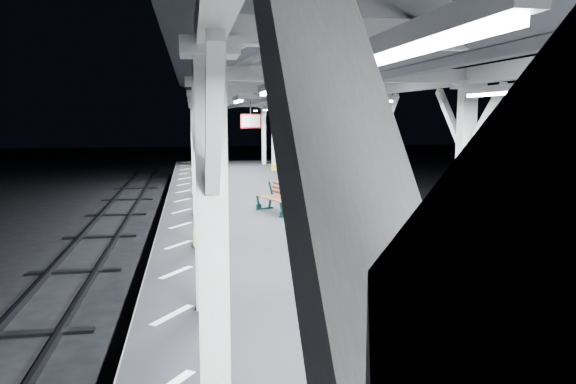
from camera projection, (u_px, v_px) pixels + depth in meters
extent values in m
plane|color=black|center=(309.00, 318.00, 10.62)|extent=(120.00, 120.00, 0.00)
cube|color=black|center=(309.00, 292.00, 10.55)|extent=(6.00, 50.00, 1.00)
cube|color=silver|center=(176.00, 272.00, 10.07)|extent=(1.00, 48.00, 0.01)
cube|color=silver|center=(433.00, 260.00, 10.90)|extent=(1.00, 48.00, 0.01)
cube|color=#2D2D33|center=(62.00, 329.00, 9.86)|extent=(0.08, 60.00, 0.16)
cube|color=black|center=(29.00, 334.00, 9.77)|extent=(2.20, 0.22, 0.06)
cube|color=#2D2D33|center=(524.00, 300.00, 11.37)|extent=(0.08, 60.00, 0.16)
cube|color=#2D2D33|center=(573.00, 297.00, 11.55)|extent=(0.08, 60.00, 0.16)
cube|color=black|center=(548.00, 301.00, 11.47)|extent=(2.20, 0.22, 0.06)
cube|color=silver|center=(336.00, 165.00, 0.55)|extent=(0.10, 0.99, 0.99)
cube|color=silver|center=(213.00, 282.00, 4.07)|extent=(0.22, 0.22, 3.20)
cube|color=silver|center=(209.00, 48.00, 3.85)|extent=(0.40, 0.40, 0.12)
cube|color=silver|center=(208.00, 122.00, 4.46)|extent=(0.10, 0.99, 0.99)
cube|color=silver|center=(214.00, 124.00, 3.38)|extent=(0.10, 0.99, 0.99)
cube|color=silver|center=(202.00, 200.00, 7.98)|extent=(0.22, 0.22, 3.20)
cube|color=silver|center=(199.00, 82.00, 7.75)|extent=(0.40, 0.40, 0.12)
cube|color=silver|center=(200.00, 119.00, 8.36)|extent=(0.10, 0.99, 0.99)
cube|color=silver|center=(201.00, 119.00, 7.29)|extent=(0.10, 0.99, 0.99)
cube|color=silver|center=(198.00, 173.00, 11.88)|extent=(0.22, 0.22, 3.20)
cube|color=silver|center=(196.00, 93.00, 11.66)|extent=(0.40, 0.40, 0.12)
cube|color=yellow|center=(199.00, 238.00, 12.08)|extent=(0.26, 0.26, 0.30)
cube|color=silver|center=(197.00, 118.00, 12.27)|extent=(0.10, 0.99, 0.99)
cube|color=silver|center=(197.00, 118.00, 11.19)|extent=(0.10, 0.99, 0.99)
cube|color=silver|center=(196.00, 158.00, 15.79)|extent=(0.22, 0.22, 3.20)
cube|color=silver|center=(195.00, 99.00, 15.56)|extent=(0.40, 0.40, 0.12)
cube|color=silver|center=(195.00, 117.00, 16.17)|extent=(0.10, 0.99, 0.99)
cube|color=silver|center=(195.00, 117.00, 15.10)|extent=(0.10, 0.99, 0.99)
cube|color=silver|center=(195.00, 150.00, 19.69)|extent=(0.22, 0.22, 3.20)
cube|color=silver|center=(194.00, 102.00, 19.47)|extent=(0.40, 0.40, 0.12)
cube|color=yellow|center=(196.00, 190.00, 19.89)|extent=(0.26, 0.26, 0.30)
cube|color=silver|center=(194.00, 117.00, 20.08)|extent=(0.10, 0.99, 0.99)
cube|color=silver|center=(194.00, 117.00, 19.00)|extent=(0.10, 0.99, 0.99)
cube|color=silver|center=(194.00, 144.00, 23.60)|extent=(0.22, 0.22, 3.20)
cube|color=silver|center=(193.00, 104.00, 23.37)|extent=(0.40, 0.40, 0.12)
cube|color=silver|center=(193.00, 117.00, 23.98)|extent=(0.10, 0.99, 0.99)
cube|color=silver|center=(193.00, 117.00, 22.91)|extent=(0.10, 0.99, 0.99)
cube|color=silver|center=(193.00, 140.00, 27.50)|extent=(0.22, 0.22, 3.20)
cube|color=silver|center=(193.00, 106.00, 27.28)|extent=(0.40, 0.40, 0.12)
cube|color=yellow|center=(194.00, 169.00, 27.70)|extent=(0.26, 0.26, 0.30)
cube|color=silver|center=(193.00, 117.00, 27.89)|extent=(0.10, 0.99, 0.99)
cube|color=silver|center=(193.00, 117.00, 26.81)|extent=(0.10, 0.99, 0.99)
cube|color=silver|center=(193.00, 137.00, 31.41)|extent=(0.22, 0.22, 3.20)
cube|color=silver|center=(192.00, 107.00, 31.18)|extent=(0.40, 0.40, 0.12)
cube|color=silver|center=(192.00, 116.00, 31.79)|extent=(0.10, 0.99, 0.99)
cube|color=silver|center=(193.00, 116.00, 30.72)|extent=(0.10, 0.99, 0.99)
cube|color=silver|center=(464.00, 194.00, 8.66)|extent=(0.22, 0.22, 3.20)
cube|color=silver|center=(468.00, 85.00, 8.43)|extent=(0.40, 0.40, 0.12)
cube|color=silver|center=(450.00, 119.00, 9.04)|extent=(0.10, 0.99, 0.99)
cube|color=silver|center=(486.00, 119.00, 7.96)|extent=(0.10, 0.99, 0.99)
cube|color=silver|center=(379.00, 169.00, 12.56)|extent=(0.22, 0.22, 3.20)
cube|color=silver|center=(380.00, 94.00, 12.34)|extent=(0.40, 0.40, 0.12)
cube|color=yellow|center=(377.00, 232.00, 12.75)|extent=(0.26, 0.26, 0.30)
cube|color=silver|center=(372.00, 118.00, 12.94)|extent=(0.10, 0.99, 0.99)
cube|color=silver|center=(388.00, 118.00, 11.87)|extent=(0.10, 0.99, 0.99)
cube|color=silver|center=(334.00, 157.00, 16.47)|extent=(0.22, 0.22, 3.20)
cube|color=silver|center=(334.00, 99.00, 16.24)|extent=(0.40, 0.40, 0.12)
cube|color=silver|center=(330.00, 117.00, 16.85)|extent=(0.10, 0.99, 0.99)
cube|color=silver|center=(339.00, 117.00, 15.77)|extent=(0.10, 0.99, 0.99)
cube|color=silver|center=(306.00, 149.00, 20.37)|extent=(0.22, 0.22, 3.20)
cube|color=silver|center=(306.00, 103.00, 20.15)|extent=(0.40, 0.40, 0.12)
cube|color=yellow|center=(306.00, 188.00, 20.56)|extent=(0.26, 0.26, 0.30)
cube|color=silver|center=(303.00, 117.00, 20.75)|extent=(0.10, 0.99, 0.99)
cube|color=silver|center=(310.00, 117.00, 19.68)|extent=(0.10, 0.99, 0.99)
cube|color=silver|center=(288.00, 143.00, 24.28)|extent=(0.22, 0.22, 3.20)
cube|color=silver|center=(288.00, 105.00, 24.05)|extent=(0.40, 0.40, 0.12)
cube|color=silver|center=(285.00, 117.00, 24.66)|extent=(0.10, 0.99, 0.99)
cube|color=silver|center=(290.00, 117.00, 23.58)|extent=(0.10, 0.99, 0.99)
cube|color=silver|center=(274.00, 140.00, 28.18)|extent=(0.22, 0.22, 3.20)
cube|color=silver|center=(274.00, 106.00, 27.96)|extent=(0.40, 0.40, 0.12)
cube|color=yellow|center=(274.00, 168.00, 28.37)|extent=(0.26, 0.26, 0.30)
cube|color=silver|center=(272.00, 117.00, 28.56)|extent=(0.10, 0.99, 0.99)
cube|color=silver|center=(276.00, 117.00, 27.49)|extent=(0.10, 0.99, 0.99)
cube|color=silver|center=(264.00, 137.00, 32.09)|extent=(0.22, 0.22, 3.20)
cube|color=silver|center=(264.00, 107.00, 31.86)|extent=(0.40, 0.40, 0.12)
cube|color=silver|center=(262.00, 116.00, 32.47)|extent=(0.10, 0.99, 0.99)
cube|color=silver|center=(265.00, 116.00, 31.39)|extent=(0.10, 0.99, 0.99)
cube|color=silver|center=(197.00, 82.00, 9.69)|extent=(0.18, 48.00, 0.24)
cube|color=silver|center=(416.00, 84.00, 10.37)|extent=(0.18, 48.00, 0.24)
cube|color=silver|center=(480.00, 37.00, 4.17)|extent=(4.20, 0.14, 0.20)
cube|color=silver|center=(340.00, 75.00, 8.08)|extent=(4.20, 0.14, 0.20)
cube|color=silver|center=(291.00, 88.00, 11.98)|extent=(4.20, 0.14, 0.20)
cube|color=silver|center=(266.00, 95.00, 15.89)|extent=(4.20, 0.14, 0.20)
cube|color=silver|center=(251.00, 99.00, 19.79)|extent=(4.20, 0.14, 0.20)
cube|color=silver|center=(241.00, 102.00, 23.70)|extent=(4.20, 0.14, 0.20)
cube|color=silver|center=(234.00, 104.00, 27.60)|extent=(4.20, 0.14, 0.20)
cube|color=silver|center=(228.00, 105.00, 31.51)|extent=(4.20, 0.14, 0.20)
cube|color=silver|center=(311.00, 30.00, 9.91)|extent=(0.16, 48.00, 0.20)
cube|color=#45484C|center=(237.00, 50.00, 9.74)|extent=(2.80, 49.00, 1.45)
cube|color=#45484C|center=(381.00, 53.00, 10.18)|extent=(2.80, 49.00, 1.45)
cube|color=silver|center=(422.00, 32.00, 2.04)|extent=(0.10, 1.35, 0.08)
cube|color=white|center=(422.00, 46.00, 2.04)|extent=(0.05, 1.25, 0.05)
cube|color=silver|center=(270.00, 87.00, 5.94)|extent=(0.10, 1.35, 0.08)
cube|color=white|center=(270.00, 92.00, 5.95)|extent=(0.05, 1.25, 0.05)
cube|color=silver|center=(238.00, 98.00, 9.85)|extent=(0.10, 1.35, 0.08)
cube|color=white|center=(238.00, 101.00, 9.85)|extent=(0.05, 1.25, 0.05)
cube|color=silver|center=(224.00, 103.00, 13.75)|extent=(0.10, 1.35, 0.08)
cube|color=white|center=(224.00, 105.00, 13.76)|extent=(0.05, 1.25, 0.05)
cube|color=silver|center=(217.00, 106.00, 17.66)|extent=(0.10, 1.35, 0.08)
cube|color=white|center=(217.00, 108.00, 17.66)|extent=(0.05, 1.25, 0.05)
cube|color=silver|center=(212.00, 108.00, 21.56)|extent=(0.10, 1.35, 0.08)
cube|color=white|center=(212.00, 109.00, 21.57)|extent=(0.05, 1.25, 0.05)
cube|color=silver|center=(209.00, 109.00, 25.47)|extent=(0.10, 1.35, 0.08)
cube|color=white|center=(209.00, 110.00, 25.47)|extent=(0.05, 1.25, 0.05)
cube|color=silver|center=(206.00, 110.00, 29.37)|extent=(0.10, 1.35, 0.08)
cube|color=white|center=(206.00, 111.00, 29.38)|extent=(0.05, 1.25, 0.05)
cube|color=silver|center=(496.00, 89.00, 6.38)|extent=(0.10, 1.35, 0.08)
cube|color=white|center=(495.00, 93.00, 6.39)|extent=(0.05, 1.25, 0.05)
cube|color=silver|center=(380.00, 99.00, 10.29)|extent=(0.10, 1.35, 0.08)
cube|color=white|center=(380.00, 102.00, 10.29)|extent=(0.05, 1.25, 0.05)
cube|color=silver|center=(327.00, 104.00, 14.19)|extent=(0.10, 1.35, 0.08)
cube|color=white|center=(327.00, 106.00, 14.20)|extent=(0.05, 1.25, 0.05)
cube|color=silver|center=(298.00, 106.00, 18.10)|extent=(0.10, 1.35, 0.08)
cube|color=white|center=(298.00, 108.00, 18.10)|extent=(0.05, 1.25, 0.05)
cube|color=silver|center=(279.00, 108.00, 22.00)|extent=(0.10, 1.35, 0.08)
cube|color=white|center=(279.00, 109.00, 22.01)|extent=(0.05, 1.25, 0.05)
cube|color=silver|center=(265.00, 109.00, 25.91)|extent=(0.10, 1.35, 0.08)
cube|color=white|center=(265.00, 110.00, 25.91)|extent=(0.05, 1.25, 0.05)
cube|color=silver|center=(255.00, 110.00, 29.81)|extent=(0.10, 1.35, 0.08)
cube|color=white|center=(255.00, 111.00, 29.82)|extent=(0.05, 1.25, 0.05)
cylinder|color=black|center=(251.00, 106.00, 13.73)|extent=(0.02, 0.02, 0.36)
cube|color=red|center=(251.00, 121.00, 13.78)|extent=(0.50, 0.03, 0.35)
cube|color=white|center=(251.00, 121.00, 13.78)|extent=(0.44, 0.04, 0.29)
cylinder|color=black|center=(256.00, 111.00, 25.62)|extent=(0.02, 0.02, 0.36)
cube|color=red|center=(256.00, 118.00, 25.67)|extent=(0.50, 0.03, 0.35)
cube|color=white|center=(256.00, 118.00, 25.67)|extent=(0.44, 0.05, 0.29)
cube|color=black|center=(459.00, 151.00, 34.25)|extent=(0.20, 0.20, 3.30)
sphere|color=silver|center=(516.00, 127.00, 28.18)|extent=(0.20, 0.20, 0.20)
sphere|color=silver|center=(460.00, 125.00, 34.04)|extent=(0.20, 0.20, 0.20)
cube|color=#0B2B26|center=(379.00, 380.00, 5.91)|extent=(0.56, 0.21, 0.06)
cube|color=#0B2B26|center=(359.00, 362.00, 5.91)|extent=(0.15, 0.09, 0.44)
cube|color=#0B2B26|center=(398.00, 364.00, 5.86)|extent=(0.14, 0.08, 0.44)
cube|color=#0B2B26|center=(401.00, 326.00, 5.80)|extent=(0.16, 0.09, 0.41)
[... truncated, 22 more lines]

